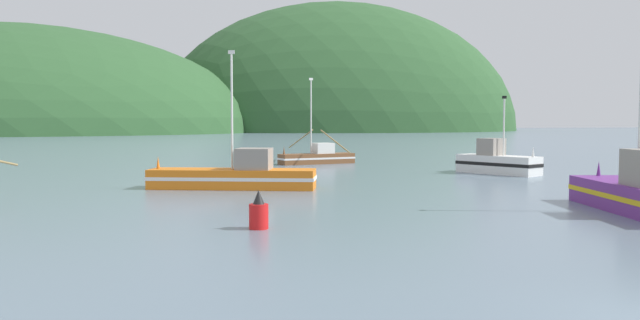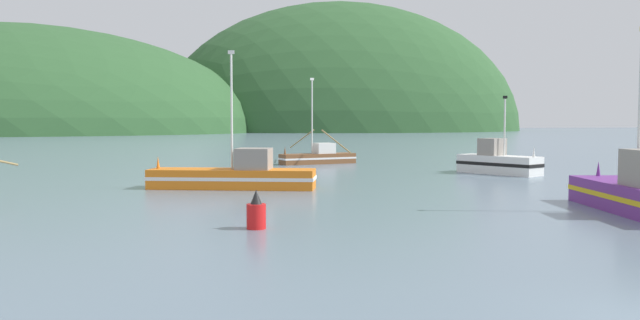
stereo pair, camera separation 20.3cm
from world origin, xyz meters
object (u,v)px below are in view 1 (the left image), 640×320
object	(u,v)px
fishing_boat_orange	(235,176)
channel_buoy	(259,213)
fishing_boat_brown	(318,156)
fishing_boat_white	(497,162)

from	to	relation	value
fishing_boat_orange	channel_buoy	distance (m)	13.22
fishing_boat_brown	channel_buoy	xyz separation A→B (m)	(-11.70, -31.10, -0.09)
fishing_boat_brown	fishing_boat_orange	size ratio (longest dim) A/B	1.28
fishing_boat_white	fishing_boat_orange	bearing A→B (deg)	-100.21
fishing_boat_orange	fishing_boat_white	distance (m)	20.01
fishing_boat_brown	channel_buoy	world-z (taller)	fishing_boat_brown
fishing_boat_white	channel_buoy	xyz separation A→B (m)	(-20.95, -17.33, -0.30)
channel_buoy	fishing_boat_white	bearing A→B (deg)	39.59
fishing_boat_brown	fishing_boat_orange	xyz separation A→B (m)	(-10.32, -17.96, 0.08)
fishing_boat_white	channel_buoy	size ratio (longest dim) A/B	4.63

